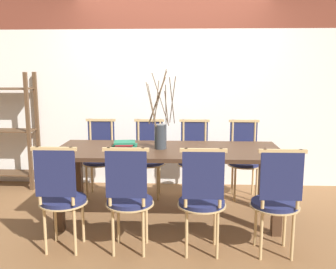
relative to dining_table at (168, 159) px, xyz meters
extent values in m
plane|color=brown|center=(0.00, 0.00, -0.66)|extent=(16.00, 16.00, 0.00)
cube|color=white|center=(0.00, 1.28, 0.39)|extent=(12.00, 0.06, 2.09)
cube|color=#422B1C|center=(0.00, 0.00, 0.08)|extent=(2.32, 0.89, 0.04)
cube|color=#422B1C|center=(-1.06, -0.34, -0.30)|extent=(0.09, 0.09, 0.73)
cube|color=#422B1C|center=(1.06, -0.34, -0.30)|extent=(0.09, 0.09, 0.73)
cube|color=#422B1C|center=(-1.06, 0.34, -0.30)|extent=(0.09, 0.09, 0.73)
cube|color=#422B1C|center=(1.06, 0.34, -0.30)|extent=(0.09, 0.09, 0.73)
cylinder|color=#1E234C|center=(-0.88, -0.70, -0.21)|extent=(0.40, 0.40, 0.04)
cylinder|color=tan|center=(-0.88, -0.70, -0.23)|extent=(0.42, 0.42, 0.01)
cylinder|color=tan|center=(-1.01, -0.57, -0.44)|extent=(0.03, 0.03, 0.43)
cylinder|color=tan|center=(-0.75, -0.57, -0.44)|extent=(0.03, 0.03, 0.43)
cylinder|color=tan|center=(-1.01, -0.83, -0.44)|extent=(0.03, 0.03, 0.43)
cylinder|color=tan|center=(-0.75, -0.83, -0.44)|extent=(0.03, 0.03, 0.43)
cylinder|color=tan|center=(-1.02, -0.87, 0.05)|extent=(0.03, 0.03, 0.49)
cylinder|color=tan|center=(-0.74, -0.87, 0.05)|extent=(0.03, 0.03, 0.49)
cube|color=#1E234C|center=(-0.88, -0.87, 0.08)|extent=(0.34, 0.02, 0.39)
cube|color=tan|center=(-0.88, -0.87, 0.28)|extent=(0.38, 0.03, 0.03)
cylinder|color=#1E234C|center=(-0.30, -0.70, -0.21)|extent=(0.40, 0.40, 0.04)
cylinder|color=tan|center=(-0.30, -0.70, -0.23)|extent=(0.42, 0.42, 0.01)
cylinder|color=tan|center=(-0.43, -0.57, -0.44)|extent=(0.03, 0.03, 0.43)
cylinder|color=tan|center=(-0.17, -0.57, -0.44)|extent=(0.03, 0.03, 0.43)
cylinder|color=tan|center=(-0.43, -0.83, -0.44)|extent=(0.03, 0.03, 0.43)
cylinder|color=tan|center=(-0.17, -0.83, -0.44)|extent=(0.03, 0.03, 0.43)
cylinder|color=tan|center=(-0.44, -0.87, 0.05)|extent=(0.03, 0.03, 0.49)
cylinder|color=tan|center=(-0.16, -0.87, 0.05)|extent=(0.03, 0.03, 0.49)
cube|color=#1E234C|center=(-0.30, -0.87, 0.08)|extent=(0.34, 0.02, 0.39)
cube|color=tan|center=(-0.30, -0.87, 0.28)|extent=(0.38, 0.03, 0.03)
cylinder|color=#1E234C|center=(0.32, -0.70, -0.21)|extent=(0.40, 0.40, 0.04)
cylinder|color=tan|center=(0.32, -0.70, -0.23)|extent=(0.42, 0.42, 0.01)
cylinder|color=tan|center=(0.19, -0.57, -0.44)|extent=(0.03, 0.03, 0.43)
cylinder|color=tan|center=(0.45, -0.57, -0.44)|extent=(0.03, 0.03, 0.43)
cylinder|color=tan|center=(0.19, -0.83, -0.44)|extent=(0.03, 0.03, 0.43)
cylinder|color=tan|center=(0.45, -0.83, -0.44)|extent=(0.03, 0.03, 0.43)
cylinder|color=tan|center=(0.18, -0.87, 0.05)|extent=(0.03, 0.03, 0.49)
cylinder|color=tan|center=(0.46, -0.87, 0.05)|extent=(0.03, 0.03, 0.49)
cube|color=#1E234C|center=(0.32, -0.87, 0.08)|extent=(0.34, 0.02, 0.39)
cube|color=tan|center=(0.32, -0.87, 0.28)|extent=(0.38, 0.03, 0.03)
cylinder|color=#1E234C|center=(0.94, -0.70, -0.21)|extent=(0.40, 0.40, 0.04)
cylinder|color=tan|center=(0.94, -0.70, -0.23)|extent=(0.42, 0.42, 0.01)
cylinder|color=tan|center=(0.82, -0.57, -0.44)|extent=(0.03, 0.03, 0.43)
cylinder|color=tan|center=(1.07, -0.57, -0.44)|extent=(0.03, 0.03, 0.43)
cylinder|color=tan|center=(0.82, -0.83, -0.44)|extent=(0.03, 0.03, 0.43)
cylinder|color=tan|center=(1.07, -0.83, -0.44)|extent=(0.03, 0.03, 0.43)
cylinder|color=tan|center=(0.81, -0.87, 0.05)|extent=(0.03, 0.03, 0.49)
cylinder|color=tan|center=(1.08, -0.87, 0.05)|extent=(0.03, 0.03, 0.49)
cube|color=#1E234C|center=(0.94, -0.87, 0.08)|extent=(0.34, 0.02, 0.39)
cube|color=tan|center=(0.94, -0.87, 0.28)|extent=(0.38, 0.03, 0.03)
cylinder|color=#1E234C|center=(-0.89, 0.70, -0.21)|extent=(0.40, 0.40, 0.04)
cylinder|color=tan|center=(-0.89, 0.70, -0.23)|extent=(0.42, 0.42, 0.01)
cylinder|color=tan|center=(-0.76, 0.57, -0.44)|extent=(0.03, 0.03, 0.43)
cylinder|color=tan|center=(-1.02, 0.57, -0.44)|extent=(0.03, 0.03, 0.43)
cylinder|color=tan|center=(-0.76, 0.83, -0.44)|extent=(0.03, 0.03, 0.43)
cylinder|color=tan|center=(-1.02, 0.83, -0.44)|extent=(0.03, 0.03, 0.43)
cylinder|color=tan|center=(-0.75, 0.87, 0.05)|extent=(0.03, 0.03, 0.49)
cylinder|color=tan|center=(-1.03, 0.87, 0.05)|extent=(0.03, 0.03, 0.49)
cube|color=#1E234C|center=(-0.89, 0.87, 0.08)|extent=(0.34, 0.02, 0.39)
cube|color=tan|center=(-0.89, 0.87, 0.28)|extent=(0.38, 0.03, 0.03)
cylinder|color=#1E234C|center=(-0.28, 0.70, -0.21)|extent=(0.40, 0.40, 0.04)
cylinder|color=tan|center=(-0.28, 0.70, -0.23)|extent=(0.42, 0.42, 0.01)
cylinder|color=tan|center=(-0.15, 0.57, -0.44)|extent=(0.03, 0.03, 0.43)
cylinder|color=tan|center=(-0.41, 0.57, -0.44)|extent=(0.03, 0.03, 0.43)
cylinder|color=tan|center=(-0.15, 0.83, -0.44)|extent=(0.03, 0.03, 0.43)
cylinder|color=tan|center=(-0.41, 0.83, -0.44)|extent=(0.03, 0.03, 0.43)
cylinder|color=tan|center=(-0.14, 0.87, 0.05)|extent=(0.03, 0.03, 0.49)
cylinder|color=tan|center=(-0.42, 0.87, 0.05)|extent=(0.03, 0.03, 0.49)
cube|color=#1E234C|center=(-0.28, 0.87, 0.08)|extent=(0.34, 0.02, 0.39)
cube|color=tan|center=(-0.28, 0.87, 0.28)|extent=(0.38, 0.03, 0.03)
cylinder|color=#1E234C|center=(0.29, 0.70, -0.21)|extent=(0.40, 0.40, 0.04)
cylinder|color=tan|center=(0.29, 0.70, -0.23)|extent=(0.42, 0.42, 0.01)
cylinder|color=tan|center=(0.42, 0.57, -0.44)|extent=(0.03, 0.03, 0.43)
cylinder|color=tan|center=(0.16, 0.57, -0.44)|extent=(0.03, 0.03, 0.43)
cylinder|color=tan|center=(0.42, 0.83, -0.44)|extent=(0.03, 0.03, 0.43)
cylinder|color=tan|center=(0.16, 0.83, -0.44)|extent=(0.03, 0.03, 0.43)
cylinder|color=tan|center=(0.43, 0.87, 0.05)|extent=(0.03, 0.03, 0.49)
cylinder|color=tan|center=(0.15, 0.87, 0.05)|extent=(0.03, 0.03, 0.49)
cube|color=#1E234C|center=(0.29, 0.87, 0.08)|extent=(0.34, 0.02, 0.39)
cube|color=tan|center=(0.29, 0.87, 0.28)|extent=(0.38, 0.03, 0.03)
cylinder|color=#1E234C|center=(0.91, 0.70, -0.21)|extent=(0.40, 0.40, 0.04)
cylinder|color=tan|center=(0.91, 0.70, -0.23)|extent=(0.42, 0.42, 0.01)
cylinder|color=tan|center=(1.03, 0.57, -0.44)|extent=(0.03, 0.03, 0.43)
cylinder|color=tan|center=(0.78, 0.57, -0.44)|extent=(0.03, 0.03, 0.43)
cylinder|color=tan|center=(1.03, 0.83, -0.44)|extent=(0.03, 0.03, 0.43)
cylinder|color=tan|center=(0.78, 0.83, -0.44)|extent=(0.03, 0.03, 0.43)
cylinder|color=tan|center=(1.04, 0.87, 0.05)|extent=(0.03, 0.03, 0.49)
cylinder|color=tan|center=(0.77, 0.87, 0.05)|extent=(0.03, 0.03, 0.49)
cube|color=#1E234C|center=(0.91, 0.87, 0.08)|extent=(0.34, 0.02, 0.39)
cube|color=tan|center=(0.91, 0.87, 0.28)|extent=(0.38, 0.03, 0.03)
cylinder|color=#33383D|center=(-0.08, 0.01, 0.23)|extent=(0.12, 0.12, 0.25)
cylinder|color=brown|center=(-0.12, 0.03, 0.58)|extent=(0.05, 0.09, 0.44)
cylinder|color=brown|center=(-0.07, -0.07, 0.62)|extent=(0.17, 0.02, 0.53)
cylinder|color=brown|center=(-0.11, 0.09, 0.60)|extent=(0.18, 0.08, 0.48)
cylinder|color=brown|center=(-0.09, 0.08, 0.64)|extent=(0.15, 0.04, 0.56)
cylinder|color=brown|center=(-0.02, 0.01, 0.56)|extent=(0.01, 0.12, 0.41)
cylinder|color=brown|center=(0.04, -0.01, 0.60)|extent=(0.05, 0.25, 0.49)
cylinder|color=brown|center=(0.04, 0.04, 0.60)|extent=(0.08, 0.25, 0.49)
cylinder|color=brown|center=(-0.16, -0.04, 0.56)|extent=(0.11, 0.17, 0.41)
cylinder|color=brown|center=(-0.02, -0.01, 0.53)|extent=(0.04, 0.13, 0.35)
cylinder|color=brown|center=(-0.11, 0.10, 0.63)|extent=(0.20, 0.08, 0.54)
cylinder|color=brown|center=(-0.17, -0.05, 0.57)|extent=(0.12, 0.19, 0.43)
cube|color=#1E6B4C|center=(-0.47, 0.12, 0.11)|extent=(0.27, 0.17, 0.02)
cube|color=maroon|center=(-0.47, 0.11, 0.13)|extent=(0.20, 0.20, 0.02)
cube|color=#1E6B4C|center=(-0.47, 0.12, 0.15)|extent=(0.25, 0.22, 0.02)
cube|color=#513823|center=(-1.84, 0.89, 0.11)|extent=(0.04, 0.04, 1.54)
cube|color=#513823|center=(-1.84, 1.18, 0.11)|extent=(0.04, 0.04, 1.54)
cube|color=#513823|center=(-2.20, 1.04, -0.48)|extent=(0.70, 0.29, 0.02)
cube|color=#513823|center=(-2.20, 1.04, 0.11)|extent=(0.70, 0.29, 0.02)
cube|color=#513823|center=(-2.20, 1.04, 0.66)|extent=(0.70, 0.29, 0.02)
camera|label=1|loc=(0.18, -3.77, 0.92)|focal=40.00mm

